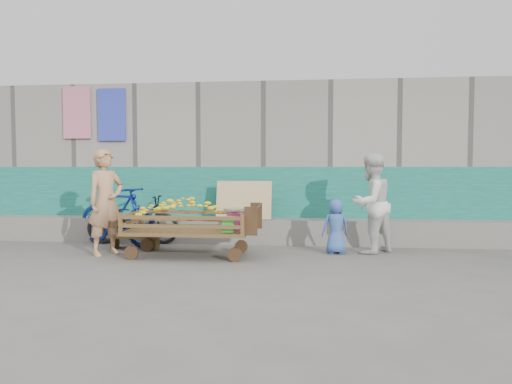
# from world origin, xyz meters

# --- Properties ---
(ground) EXTENTS (80.00, 80.00, 0.00)m
(ground) POSITION_xyz_m (0.00, 0.00, 0.00)
(ground) COLOR #54524C
(ground) RESTS_ON ground
(building_wall) EXTENTS (12.00, 3.50, 3.00)m
(building_wall) POSITION_xyz_m (-0.00, 4.05, 1.47)
(building_wall) COLOR gray
(building_wall) RESTS_ON ground
(banana_cart) EXTENTS (2.07, 0.94, 0.88)m
(banana_cart) POSITION_xyz_m (-0.45, 1.00, 0.60)
(banana_cart) COLOR brown
(banana_cart) RESTS_ON ground
(bench) EXTENTS (0.90, 0.27, 0.23)m
(bench) POSITION_xyz_m (-1.48, 1.55, 0.17)
(bench) COLOR brown
(bench) RESTS_ON ground
(vendor_man) EXTENTS (0.67, 0.73, 1.67)m
(vendor_man) POSITION_xyz_m (-1.73, 0.97, 0.84)
(vendor_man) COLOR tan
(vendor_man) RESTS_ON ground
(woman) EXTENTS (0.99, 0.98, 1.62)m
(woman) POSITION_xyz_m (2.45, 1.57, 0.81)
(woman) COLOR silver
(woman) RESTS_ON ground
(child) EXTENTS (0.49, 0.38, 0.88)m
(child) POSITION_xyz_m (1.89, 1.45, 0.44)
(child) COLOR #375DA7
(child) RESTS_ON ground
(bicycle_dark) EXTENTS (1.72, 0.72, 0.88)m
(bicycle_dark) POSITION_xyz_m (-1.71, 2.05, 0.44)
(bicycle_dark) COLOR black
(bicycle_dark) RESTS_ON ground
(bicycle_blue) EXTENTS (1.87, 1.17, 1.09)m
(bicycle_blue) POSITION_xyz_m (-1.93, 1.85, 0.54)
(bicycle_blue) COLOR navy
(bicycle_blue) RESTS_ON ground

